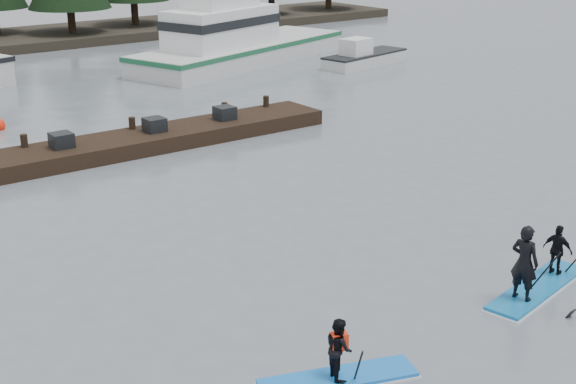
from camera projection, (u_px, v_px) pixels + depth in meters
ground at (461, 315)px, 16.97m from camera, size 160.00×160.00×0.00m
fishing_boat_medium at (237, 53)px, 44.89m from camera, size 15.11×8.25×8.64m
skiff at (365, 59)px, 44.65m from camera, size 5.90×2.72×0.66m
floating_dock at (117, 146)px, 28.26m from camera, size 16.83×2.50×0.56m
paddleboard_solo at (339, 361)px, 14.43m from camera, size 2.99×1.67×1.78m
paddleboard_duo at (537, 268)px, 17.76m from camera, size 3.52×1.50×2.30m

